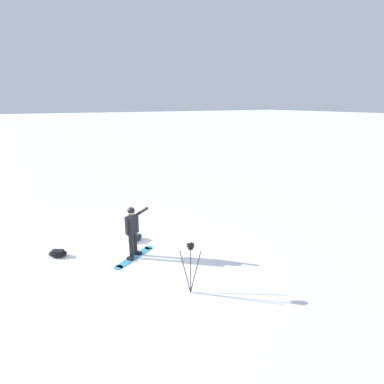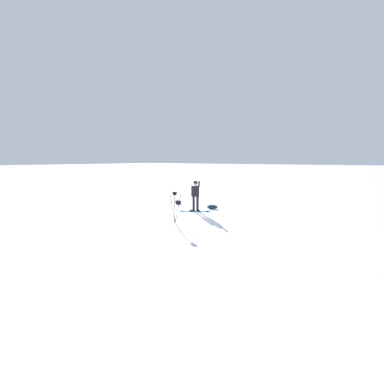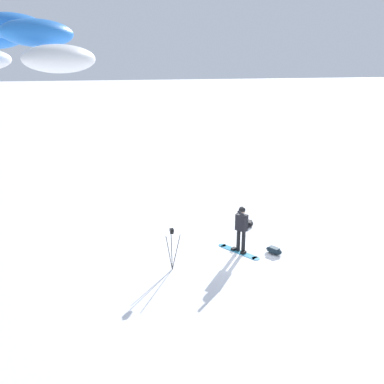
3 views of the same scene
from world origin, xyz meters
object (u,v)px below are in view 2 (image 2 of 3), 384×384
snowboarder (196,192)px  camera_tripod (175,201)px  snowboard (195,211)px  gear_bag_small (212,207)px  gear_bag_large (178,202)px

snowboarder → camera_tripod: snowboarder is taller
snowboard → gear_bag_small: size_ratio=2.22×
camera_tripod → gear_bag_small: camera_tripod is taller
snowboard → gear_bag_small: 1.30m
gear_bag_large → snowboarder: bearing=-119.5°
snowboard → gear_bag_large: 2.61m
gear_bag_large → camera_tripod: camera_tripod is taller
snowboard → gear_bag_small: bearing=-20.6°
gear_bag_large → gear_bag_small: gear_bag_small is taller
snowboarder → camera_tripod: size_ratio=1.21×
snowboarder → gear_bag_large: (1.27, 2.25, -0.97)m
snowboard → camera_tripod: camera_tripod is taller
snowboard → camera_tripod: bearing=-165.6°
snowboarder → snowboard: bearing=175.8°
snowboarder → snowboard: (-0.07, 0.01, -1.07)m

